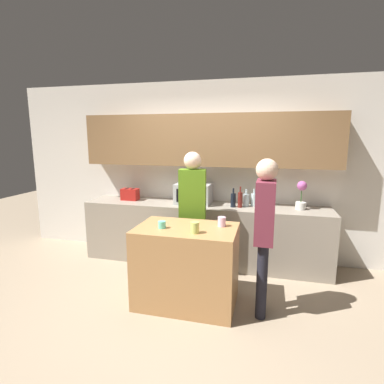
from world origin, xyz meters
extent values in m
plane|color=gray|center=(0.00, 0.00, 0.00)|extent=(14.00, 14.00, 0.00)
cube|color=silver|center=(0.00, 1.74, 1.35)|extent=(6.40, 0.08, 2.70)
cube|color=olive|center=(0.00, 1.54, 1.83)|extent=(3.74, 0.32, 0.75)
cube|color=gray|center=(0.00, 1.39, 0.45)|extent=(3.60, 0.62, 0.89)
cube|color=#B27F4C|center=(0.05, 0.22, 0.45)|extent=(1.10, 0.71, 0.90)
cube|color=#B7BABC|center=(-0.17, 1.42, 1.04)|extent=(0.52, 0.38, 0.30)
cube|color=black|center=(-0.22, 1.23, 1.04)|extent=(0.31, 0.01, 0.19)
cube|color=#B21E19|center=(-1.20, 1.42, 0.98)|extent=(0.26, 0.16, 0.18)
cube|color=black|center=(-1.25, 1.42, 1.07)|extent=(0.02, 0.11, 0.01)
cube|color=black|center=(-1.15, 1.42, 1.07)|extent=(0.02, 0.11, 0.01)
cylinder|color=silver|center=(1.35, 1.42, 0.94)|extent=(0.14, 0.14, 0.10)
cylinder|color=#38662D|center=(1.35, 1.42, 1.08)|extent=(0.01, 0.01, 0.18)
sphere|color=#B25199|center=(1.35, 1.42, 1.22)|extent=(0.13, 0.13, 0.13)
cylinder|color=black|center=(0.44, 1.34, 0.99)|extent=(0.07, 0.07, 0.20)
cylinder|color=black|center=(0.44, 1.34, 1.12)|extent=(0.03, 0.03, 0.08)
cylinder|color=maroon|center=(0.53, 1.34, 1.00)|extent=(0.07, 0.07, 0.22)
cylinder|color=maroon|center=(0.53, 1.34, 1.15)|extent=(0.02, 0.02, 0.08)
cylinder|color=silver|center=(0.61, 1.42, 0.98)|extent=(0.08, 0.08, 0.18)
cylinder|color=silver|center=(0.61, 1.42, 1.10)|extent=(0.03, 0.03, 0.07)
cylinder|color=silver|center=(0.72, 1.47, 0.98)|extent=(0.09, 0.09, 0.18)
cylinder|color=silver|center=(0.72, 1.47, 1.10)|extent=(0.03, 0.03, 0.07)
cylinder|color=#472814|center=(0.82, 1.46, 0.98)|extent=(0.07, 0.07, 0.18)
cylinder|color=#472814|center=(0.82, 1.46, 1.11)|extent=(0.02, 0.02, 0.07)
cylinder|color=#66DEBF|center=(-0.20, 0.13, 0.93)|extent=(0.08, 0.08, 0.08)
cylinder|color=#C0D56A|center=(0.19, 0.05, 0.95)|extent=(0.09, 0.09, 0.12)
cylinder|color=silver|center=(0.42, 0.36, 0.95)|extent=(0.09, 0.09, 0.11)
cylinder|color=black|center=(0.05, 0.85, 0.41)|extent=(0.11, 0.11, 0.82)
cylinder|color=black|center=(-0.11, 0.83, 0.41)|extent=(0.11, 0.11, 0.82)
cube|color=#55851B|center=(-0.03, 0.84, 1.14)|extent=(0.36, 0.23, 0.65)
sphere|color=beige|center=(-0.03, 0.84, 1.58)|extent=(0.22, 0.22, 0.22)
cylinder|color=black|center=(0.88, 0.13, 0.40)|extent=(0.11, 0.11, 0.81)
cylinder|color=black|center=(0.88, 0.29, 0.40)|extent=(0.11, 0.11, 0.81)
cube|color=maroon|center=(0.88, 0.21, 1.13)|extent=(0.20, 0.34, 0.64)
sphere|color=beige|center=(0.88, 0.21, 1.56)|extent=(0.22, 0.22, 0.22)
camera|label=1|loc=(0.89, -2.83, 1.88)|focal=28.00mm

